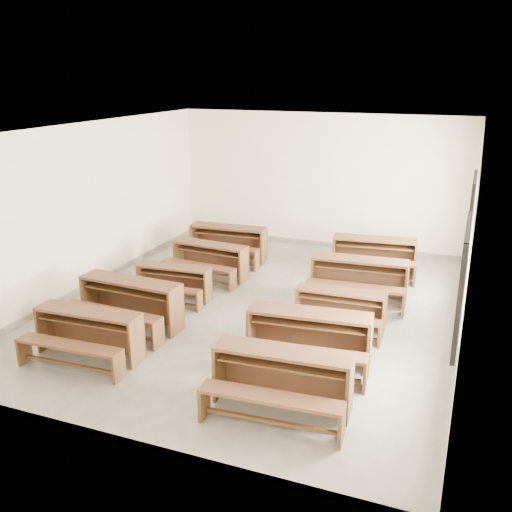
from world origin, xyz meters
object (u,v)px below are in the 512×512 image
at_px(desk_set_4, 227,241).
at_px(desk_set_8, 359,277).
at_px(desk_set_0, 87,331).
at_px(desk_set_3, 209,258).
at_px(desk_set_9, 374,253).
at_px(desk_set_6, 308,335).
at_px(desk_set_2, 173,280).
at_px(desk_set_1, 129,300).
at_px(desk_set_7, 340,307).
at_px(desk_set_5, 281,376).

height_order(desk_set_4, desk_set_8, desk_set_8).
xyz_separation_m(desk_set_0, desk_set_8, (3.30, 3.71, 0.03)).
distance_m(desk_set_3, desk_set_9, 3.46).
bearing_deg(desk_set_6, desk_set_2, 148.13).
bearing_deg(desk_set_1, desk_set_7, 22.25).
relative_size(desk_set_2, desk_set_9, 0.80).
bearing_deg(desk_set_1, desk_set_3, 88.32).
height_order(desk_set_4, desk_set_6, desk_set_6).
height_order(desk_set_3, desk_set_4, desk_set_4).
bearing_deg(desk_set_2, desk_set_0, -95.30).
bearing_deg(desk_set_1, desk_set_2, 89.33).
height_order(desk_set_1, desk_set_2, desk_set_1).
relative_size(desk_set_3, desk_set_5, 0.92).
relative_size(desk_set_2, desk_set_5, 0.81).
xyz_separation_m(desk_set_1, desk_set_7, (3.31, 1.17, -0.08)).
distance_m(desk_set_5, desk_set_7, 2.59).
relative_size(desk_set_2, desk_set_7, 0.97).
relative_size(desk_set_3, desk_set_6, 0.89).
distance_m(desk_set_2, desk_set_7, 3.23).
bearing_deg(desk_set_5, desk_set_4, 116.90).
distance_m(desk_set_6, desk_set_9, 4.28).
xyz_separation_m(desk_set_4, desk_set_7, (3.23, -2.68, -0.07)).
xyz_separation_m(desk_set_5, desk_set_7, (0.14, 2.59, -0.07)).
xyz_separation_m(desk_set_7, desk_set_9, (0.03, 2.92, 0.07)).
bearing_deg(desk_set_5, desk_set_3, 122.63).
height_order(desk_set_2, desk_set_3, desk_set_3).
distance_m(desk_set_6, desk_set_8, 2.73).
bearing_deg(desk_set_9, desk_set_4, 177.45).
bearing_deg(desk_set_6, desk_set_4, 121.77).
height_order(desk_set_0, desk_set_6, desk_set_6).
bearing_deg(desk_set_9, desk_set_0, -128.97).
xyz_separation_m(desk_set_1, desk_set_5, (3.17, -1.42, -0.01)).
distance_m(desk_set_0, desk_set_4, 5.02).
xyz_separation_m(desk_set_1, desk_set_2, (0.08, 1.33, -0.10)).
bearing_deg(desk_set_6, desk_set_7, 78.07).
bearing_deg(desk_set_1, desk_set_4, 91.64).
distance_m(desk_set_2, desk_set_3, 1.31).
bearing_deg(desk_set_7, desk_set_0, -146.45).
distance_m(desk_set_1, desk_set_4, 3.84).
relative_size(desk_set_0, desk_set_5, 0.93).
height_order(desk_set_7, desk_set_8, desk_set_8).
bearing_deg(desk_set_3, desk_set_9, 29.76).
bearing_deg(desk_set_5, desk_set_8, 84.02).
xyz_separation_m(desk_set_4, desk_set_5, (3.09, -5.26, 0.01)).
bearing_deg(desk_set_8, desk_set_9, 86.25).
distance_m(desk_set_1, desk_set_7, 3.51).
bearing_deg(desk_set_6, desk_set_0, -168.00).
height_order(desk_set_3, desk_set_6, desk_set_6).
bearing_deg(desk_set_0, desk_set_5, -6.55).
bearing_deg(desk_set_9, desk_set_2, -146.64).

